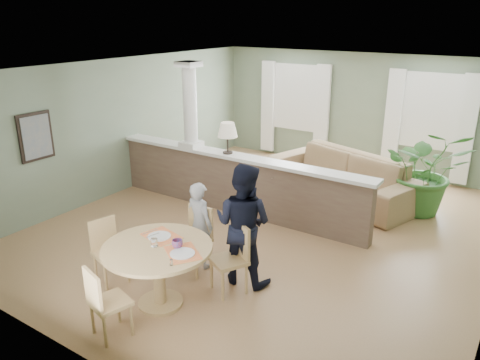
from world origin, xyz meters
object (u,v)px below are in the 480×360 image
Objects in this scene: dining_table at (159,259)px; chair_side at (107,248)px; child_person at (200,225)px; sofa at (340,177)px; houseplant at (426,171)px; man_person at (243,224)px; chair_near at (104,300)px; chair_far_man at (234,255)px; chair_far_boy at (196,236)px.

chair_side is (-1.00, 0.05, -0.16)m from dining_table.
dining_table is at bearing 108.96° from child_person.
houseplant reaches higher than sofa.
chair_side is at bearing -89.31° from sofa.
dining_table is 1.22m from man_person.
man_person reaches higher than chair_near.
chair_far_man is (0.58, 0.79, -0.13)m from dining_table.
chair_far_boy is (-2.22, -3.91, -0.30)m from houseplant.
chair_far_man is 1.06× the size of chair_near.
chair_far_man is 1.75m from chair_side.
houseplant is 4.51m from chair_far_boy.
child_person reaches higher than chair_far_boy.
chair_far_boy reaches higher than chair_side.
man_person is at bearing 124.96° from chair_far_man.
dining_table is (-2.04, -4.88, -0.16)m from houseplant.
chair_far_man is (0.10, -3.92, 0.07)m from sofa.
child_person reaches higher than chair_far_man.
dining_table reaches higher than chair_side.
chair_far_man is (-1.46, -4.09, -0.29)m from houseplant.
man_person reaches higher than dining_table.
chair_near is at bearing -110.36° from houseplant.
dining_table is 0.80× the size of man_person.
sofa is 3.50× the size of chair_near.
dining_table is 1.05× the size of child_person.
man_person is at bearing 62.74° from dining_table.
dining_table is at bearing -75.94° from chair_side.
chair_near is (0.11, -1.79, -0.03)m from chair_far_boy.
chair_far_man is at bearing 168.96° from child_person.
sofa is at bearing -79.91° from chair_near.
man_person reaches higher than chair_far_boy.
sofa is 2.40× the size of child_person.
sofa is 3.92m from chair_far_man.
chair_far_man is at bearing 90.54° from man_person.
houseplant is (1.56, 0.16, 0.36)m from sofa.
chair_near is 1.00× the size of chair_side.
chair_near is at bearing -77.42° from sofa.
chair_near is (-0.08, -0.82, -0.17)m from dining_table.
child_person is at bearing -21.48° from chair_side.
child_person is (-0.12, 1.89, 0.16)m from chair_near.
sofa is 1.61m from houseplant.
dining_table is (-0.48, -4.71, 0.20)m from sofa.
dining_table is 1.44× the size of chair_far_man.
chair_far_man is 0.73× the size of child_person.
man_person is at bearing -39.82° from chair_side.
man_person is (0.74, -0.00, 0.20)m from child_person.
child_person is at bearing -6.16° from man_person.
chair_far_man is (0.76, -0.17, 0.00)m from chair_far_boy.
houseplant is 4.35m from chair_far_man.
dining_table is at bearing -77.51° from sofa.
chair_near is 1.27m from chair_side.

